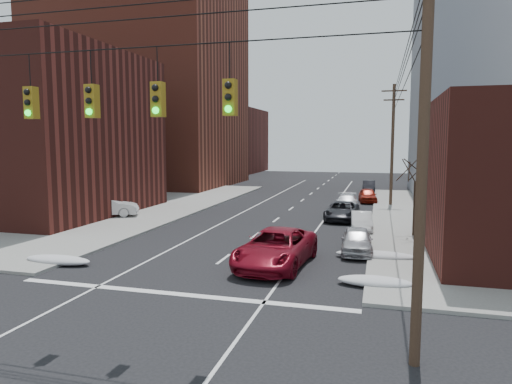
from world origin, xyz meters
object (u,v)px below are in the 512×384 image
Objects in this scene: parked_car_a at (357,240)px; parked_car_d at (347,202)px; lot_car_c at (85,200)px; red_pickup at (276,248)px; parked_car_e at (368,195)px; parked_car_c at (342,211)px; lot_car_a at (108,207)px; lot_car_d at (100,194)px; parked_car_f at (369,186)px; parked_car_b at (362,222)px; lot_car_b at (126,196)px.

parked_car_d is (-1.60, 15.31, -0.01)m from parked_car_a.
lot_car_c reaches higher than parked_car_d.
red_pickup is 24.93m from parked_car_e.
lot_car_a is (-17.51, -3.89, 0.21)m from parked_car_c.
red_pickup reaches higher than lot_car_d.
lot_car_a reaches higher than parked_car_f.
lot_car_d is (-25.06, -16.40, 0.14)m from parked_car_f.
parked_car_c is 21.95m from lot_car_c.
parked_car_b is at bearing -113.29° from lot_car_a.
lot_car_c is at bearing 142.61° from lot_car_b.
lot_car_d is (-1.65, 4.74, -0.03)m from lot_car_c.
lot_car_a is 0.96× the size of lot_car_b.
lot_car_d is at bearing -148.11° from parked_car_f.
parked_car_c is (1.99, 13.76, -0.18)m from red_pickup.
lot_car_a is at bearing -155.83° from parked_car_d.
lot_car_a is (-19.11, -0.01, 0.28)m from parked_car_b.
parked_car_c is 11.03m from parked_car_e.
lot_car_d is at bearing 144.99° from red_pickup.
lot_car_d is (-23.59, 4.17, 0.13)m from parked_car_c.
red_pickup is at bearing -97.07° from parked_car_f.
parked_car_a is at bearing -124.67° from lot_car_c.
parked_car_b is 22.77m from lot_car_b.
lot_car_d is (-25.19, 8.05, 0.19)m from parked_car_b.
parked_car_b is 0.79× the size of lot_car_b.
parked_car_a is (3.59, 3.56, -0.18)m from red_pickup.
parked_car_b is 0.83× the size of lot_car_a.
lot_car_d is (-6.07, 8.06, -0.09)m from lot_car_a.
parked_car_d is 1.17× the size of parked_car_e.
parked_car_a is at bearing -97.61° from lot_car_d.
parked_car_e is at bearing -76.43° from lot_car_c.
lot_car_b is (-21.69, -7.87, 0.13)m from parked_car_e.
parked_car_d is 0.98× the size of lot_car_b.
parked_car_e is (0.00, 21.11, -0.00)m from parked_car_a.
red_pickup is 18.98m from parked_car_d.
parked_car_d is at bearing 88.67° from red_pickup.
red_pickup reaches higher than lot_car_a.
parked_car_b is at bearing 86.61° from parked_car_a.
parked_car_b is 0.95× the size of parked_car_e.
lot_car_c is (-19.95, 13.19, -0.03)m from red_pickup.
red_pickup is 5.06m from parked_car_a.
lot_car_b is at bearing 145.21° from parked_car_a.
lot_car_b is (-20.09, 3.05, 0.12)m from parked_car_c.
red_pickup reaches higher than parked_car_a.
parked_car_d is 19.70m from lot_car_a.
parked_car_d is 1.20× the size of lot_car_d.
lot_car_b is (-21.69, 13.24, 0.13)m from parked_car_a.
parked_car_d is (-1.60, 9.00, 0.05)m from parked_car_b.
red_pickup is 1.54× the size of parked_car_f.
parked_car_f is 27.79m from lot_car_b.
parked_car_b is (3.59, 9.88, -0.25)m from red_pickup.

